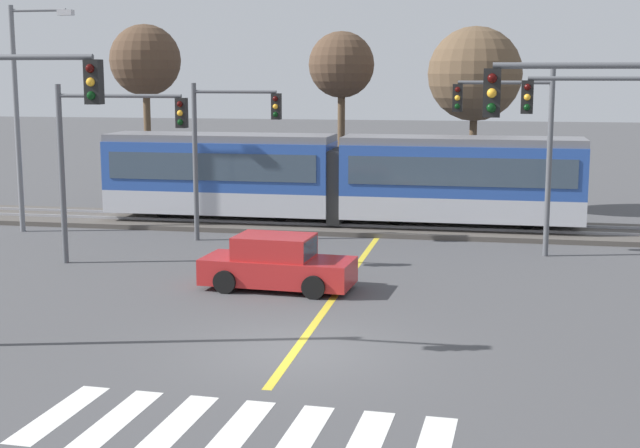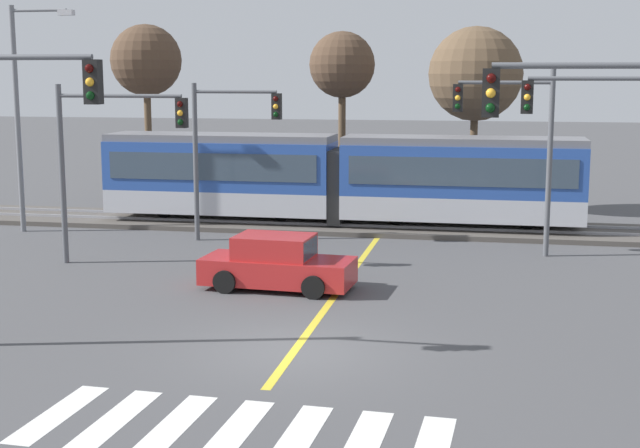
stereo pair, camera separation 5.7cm
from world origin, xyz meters
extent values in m
plane|color=#474749|center=(0.00, 0.00, 0.00)|extent=(200.00, 200.00, 0.00)
cube|color=#4C4742|center=(0.00, 15.74, 0.09)|extent=(120.00, 4.00, 0.18)
cube|color=#939399|center=(0.00, 15.02, 0.23)|extent=(120.00, 0.08, 0.10)
cube|color=#939399|center=(0.00, 16.46, 0.23)|extent=(120.00, 0.08, 0.10)
cube|color=#B7BAC1|center=(-6.54, 15.74, 0.98)|extent=(9.00, 2.60, 0.90)
cube|color=#284C9E|center=(-6.54, 15.74, 2.38)|extent=(9.00, 2.60, 1.90)
cube|color=#384756|center=(-6.54, 14.42, 2.43)|extent=(8.28, 0.04, 1.04)
cube|color=slate|center=(-6.54, 15.74, 3.47)|extent=(9.00, 2.39, 0.28)
cylinder|color=black|center=(-4.07, 15.74, 0.53)|extent=(0.70, 0.20, 0.70)
cylinder|color=black|center=(-9.02, 15.74, 0.53)|extent=(0.70, 0.20, 0.70)
cube|color=#B7BAC1|center=(2.96, 15.74, 0.98)|extent=(9.00, 2.60, 0.90)
cube|color=#284C9E|center=(2.96, 15.74, 2.38)|extent=(9.00, 2.60, 1.90)
cube|color=#384756|center=(2.96, 14.42, 2.43)|extent=(8.28, 0.04, 1.04)
cube|color=slate|center=(2.96, 15.74, 3.47)|extent=(9.00, 2.39, 0.28)
cylinder|color=black|center=(5.43, 15.74, 0.53)|extent=(0.70, 0.20, 0.70)
cylinder|color=black|center=(0.48, 15.74, 0.53)|extent=(0.70, 0.20, 0.70)
cube|color=#2D2D2D|center=(-1.79, 15.74, 1.68)|extent=(0.50, 2.34, 2.80)
cube|color=silver|center=(-3.30, -4.37, 0.00)|extent=(0.68, 2.82, 0.01)
cube|color=silver|center=(-2.20, -4.41, 0.00)|extent=(0.68, 2.82, 0.01)
cube|color=silver|center=(-1.10, -4.46, 0.00)|extent=(0.68, 2.82, 0.01)
cube|color=silver|center=(0.00, -4.51, 0.00)|extent=(0.68, 2.82, 0.01)
cube|color=silver|center=(1.10, -4.55, 0.00)|extent=(0.68, 2.82, 0.01)
cube|color=silver|center=(2.20, -4.60, 0.00)|extent=(0.68, 2.82, 0.01)
cube|color=gold|center=(0.00, 5.62, 0.00)|extent=(0.20, 16.25, 0.01)
cube|color=#B22323|center=(-1.70, 5.45, 0.52)|extent=(4.30, 1.97, 0.72)
cube|color=#B22323|center=(-1.80, 5.46, 1.20)|extent=(2.19, 1.65, 0.64)
cube|color=#384756|center=(-0.81, 5.39, 1.20)|extent=(0.19, 1.43, 0.52)
cube|color=#384756|center=(-1.75, 6.24, 1.20)|extent=(1.78, 0.15, 0.48)
cylinder|color=black|center=(-0.39, 6.22, 0.32)|extent=(0.65, 0.26, 0.64)
cylinder|color=black|center=(-0.50, 4.52, 0.32)|extent=(0.65, 0.26, 0.64)
cylinder|color=black|center=(-2.91, 6.38, 0.32)|extent=(0.65, 0.26, 0.64)
cylinder|color=black|center=(-3.02, 4.68, 0.32)|extent=(0.65, 0.26, 0.64)
cylinder|color=#515459|center=(-5.67, -1.09, 6.27)|extent=(3.50, 0.12, 0.12)
cube|color=black|center=(-3.92, -1.09, 5.77)|extent=(0.32, 0.28, 0.90)
sphere|color=#360605|center=(-3.92, -1.24, 6.04)|extent=(0.18, 0.18, 0.18)
sphere|color=#F7AA26|center=(-3.92, -1.24, 5.77)|extent=(0.18, 0.18, 0.18)
sphere|color=black|center=(-3.92, -1.24, 5.50)|extent=(0.18, 0.18, 0.18)
cylinder|color=#515459|center=(5.89, 11.60, 3.10)|extent=(0.18, 0.18, 6.19)
cylinder|color=#515459|center=(4.39, 11.60, 5.67)|extent=(3.00, 0.12, 0.12)
cube|color=black|center=(2.89, 11.60, 5.17)|extent=(0.32, 0.28, 0.90)
sphere|color=#360605|center=(2.89, 11.45, 5.44)|extent=(0.18, 0.18, 0.18)
sphere|color=#F7AA26|center=(2.89, 11.45, 5.17)|extent=(0.18, 0.18, 0.18)
sphere|color=black|center=(2.89, 11.45, 4.90)|extent=(0.18, 0.18, 0.18)
cylinder|color=#515459|center=(-9.17, 7.56, 2.82)|extent=(0.18, 0.18, 5.64)
cylinder|color=#515459|center=(-7.17, 7.56, 5.28)|extent=(4.00, 0.12, 0.12)
cube|color=black|center=(-5.17, 7.56, 4.78)|extent=(0.32, 0.28, 0.90)
sphere|color=#360605|center=(-5.17, 7.41, 5.05)|extent=(0.18, 0.18, 0.18)
sphere|color=#F7AA26|center=(-5.17, 7.41, 4.78)|extent=(0.18, 0.18, 0.18)
sphere|color=black|center=(-5.17, 7.41, 4.51)|extent=(0.18, 0.18, 0.18)
cylinder|color=#515459|center=(6.95, 6.85, 5.82)|extent=(4.00, 0.12, 0.12)
cube|color=black|center=(4.95, 6.85, 5.32)|extent=(0.32, 0.28, 0.90)
sphere|color=#360605|center=(4.95, 6.70, 5.59)|extent=(0.18, 0.18, 0.18)
sphere|color=#F7AA26|center=(4.95, 6.70, 5.32)|extent=(0.18, 0.18, 0.18)
sphere|color=black|center=(4.95, 6.70, 5.05)|extent=(0.18, 0.18, 0.18)
cylinder|color=#515459|center=(-6.36, 12.14, 2.82)|extent=(0.18, 0.18, 5.64)
cylinder|color=#515459|center=(-4.86, 12.14, 5.33)|extent=(3.00, 0.12, 0.12)
cube|color=black|center=(-3.36, 12.14, 4.83)|extent=(0.32, 0.28, 0.90)
sphere|color=#360605|center=(-3.36, 11.99, 5.10)|extent=(0.18, 0.18, 0.18)
sphere|color=#F7AA26|center=(-3.36, 11.99, 4.83)|extent=(0.18, 0.18, 0.18)
sphere|color=black|center=(-3.36, 11.99, 4.56)|extent=(0.18, 0.18, 0.18)
cylinder|color=#515459|center=(5.78, -1.13, 6.08)|extent=(3.50, 0.12, 0.12)
cube|color=black|center=(4.03, -1.13, 5.58)|extent=(0.32, 0.28, 0.90)
sphere|color=#360605|center=(4.03, -1.28, 5.85)|extent=(0.18, 0.18, 0.18)
sphere|color=#F7AA26|center=(4.03, -1.28, 5.58)|extent=(0.18, 0.18, 0.18)
sphere|color=black|center=(4.03, -1.28, 5.31)|extent=(0.18, 0.18, 0.18)
cylinder|color=slate|center=(-13.50, 12.61, 4.22)|extent=(0.20, 0.20, 8.45)
cylinder|color=slate|center=(-12.41, 12.61, 8.25)|extent=(2.18, 0.12, 0.12)
cube|color=#B2B2B7|center=(-11.32, 12.61, 8.15)|extent=(0.56, 0.28, 0.20)
cylinder|color=brown|center=(-11.38, 20.22, 2.96)|extent=(0.32, 0.32, 5.93)
sphere|color=#4C3828|center=(-11.38, 20.22, 6.57)|extent=(3.20, 3.20, 3.20)
cylinder|color=brown|center=(-2.47, 20.41, 2.89)|extent=(0.32, 0.32, 5.78)
sphere|color=#4C3828|center=(-2.47, 20.41, 6.36)|extent=(2.86, 2.86, 2.86)
cylinder|color=brown|center=(3.23, 20.80, 2.58)|extent=(0.32, 0.32, 5.16)
sphere|color=brown|center=(3.23, 20.80, 5.96)|extent=(4.01, 4.01, 4.01)
camera|label=1|loc=(4.08, -18.16, 5.91)|focal=50.00mm
camera|label=2|loc=(4.14, -18.15, 5.91)|focal=50.00mm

